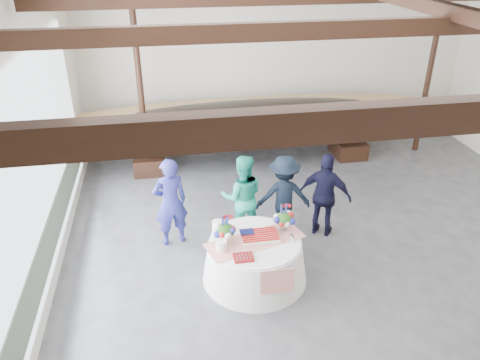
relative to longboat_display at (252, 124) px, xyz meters
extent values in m
cube|color=#3D3D42|center=(0.93, -4.80, -1.01)|extent=(10.00, 12.00, 0.01)
cube|color=silver|center=(0.93, 1.20, 1.24)|extent=(10.00, 0.02, 4.50)
cube|color=silver|center=(-4.07, -4.80, 1.24)|extent=(0.02, 12.00, 4.50)
cube|color=black|center=(0.93, -5.80, 3.24)|extent=(9.80, 0.12, 0.18)
cube|color=black|center=(0.93, -4.80, 3.37)|extent=(0.15, 11.76, 0.15)
cylinder|color=black|center=(-2.57, 0.00, 1.24)|extent=(0.14, 0.14, 4.50)
cylinder|color=black|center=(4.43, 0.00, 1.24)|extent=(0.14, 0.14, 4.50)
cube|color=silver|center=(-4.02, -3.80, 0.99)|extent=(0.02, 7.00, 3.20)
cube|color=#596654|center=(-4.01, -3.80, -0.11)|extent=(0.02, 7.00, 0.60)
cube|color=black|center=(-2.53, 0.00, -0.80)|extent=(0.74, 0.95, 0.42)
cube|color=black|center=(2.53, 0.00, -0.80)|extent=(0.74, 0.95, 0.42)
ellipsoid|color=black|center=(0.00, 0.00, -0.01)|extent=(8.43, 1.69, 1.16)
cube|color=#9E7A4C|center=(0.00, 0.00, 0.31)|extent=(6.74, 1.11, 0.06)
cone|color=white|center=(-0.83, -4.38, -0.65)|extent=(1.73, 1.73, 0.71)
cylinder|color=white|center=(-0.83, -4.38, -0.29)|extent=(1.46, 1.46, 0.04)
cube|color=red|center=(-0.83, -4.38, -0.26)|extent=(1.68, 0.97, 0.01)
cube|color=white|center=(-0.75, -4.34, -0.23)|extent=(0.60, 0.40, 0.07)
cylinder|color=white|center=(-1.39, -4.53, -0.18)|extent=(0.18, 0.18, 0.16)
cylinder|color=white|center=(-1.39, -4.06, -0.16)|extent=(0.18, 0.18, 0.22)
cube|color=maroon|center=(-1.10, -4.80, -0.25)|extent=(0.30, 0.24, 0.03)
cone|color=silver|center=(-0.26, -4.50, -0.21)|extent=(0.09, 0.09, 0.12)
imported|color=navy|center=(-2.12, -3.12, -0.16)|extent=(0.70, 0.55, 1.70)
imported|color=teal|center=(-0.81, -3.10, -0.19)|extent=(0.86, 0.71, 1.64)
imported|color=black|center=(-0.03, -3.13, -0.22)|extent=(1.08, 0.69, 1.58)
imported|color=black|center=(0.71, -3.32, -0.18)|extent=(1.03, 0.85, 1.65)
camera|label=1|loc=(-2.14, -10.41, 4.10)|focal=35.00mm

